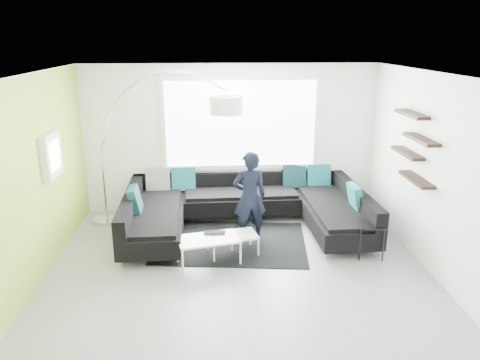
# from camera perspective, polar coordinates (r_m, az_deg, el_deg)

# --- Properties ---
(ground) EXTENTS (5.50, 5.50, 0.00)m
(ground) POSITION_cam_1_polar(r_m,az_deg,el_deg) (7.00, -0.26, -10.65)
(ground) COLOR gray
(ground) RESTS_ON ground
(room_shell) EXTENTS (5.54, 5.04, 2.82)m
(room_shell) POSITION_cam_1_polar(r_m,az_deg,el_deg) (6.57, -0.05, 4.33)
(room_shell) COLOR white
(room_shell) RESTS_ON ground
(sectional_sofa) EXTENTS (4.13, 2.62, 0.88)m
(sectional_sofa) POSITION_cam_1_polar(r_m,az_deg,el_deg) (8.07, 0.63, -3.78)
(sectional_sofa) COLOR black
(sectional_sofa) RESTS_ON ground
(rug) EXTENTS (2.62, 2.03, 0.01)m
(rug) POSITION_cam_1_polar(r_m,az_deg,el_deg) (7.79, -1.11, -7.60)
(rug) COLOR black
(rug) RESTS_ON ground
(coffee_table) EXTENTS (1.29, 0.92, 0.38)m
(coffee_table) POSITION_cam_1_polar(r_m,az_deg,el_deg) (7.22, -2.33, -8.06)
(coffee_table) COLOR white
(coffee_table) RESTS_ON ground
(arc_lamp) EXTENTS (2.66, 1.24, 2.73)m
(arc_lamp) POSITION_cam_1_polar(r_m,az_deg,el_deg) (8.59, -16.65, 3.63)
(arc_lamp) COLOR white
(arc_lamp) RESTS_ON ground
(side_table) EXTENTS (0.43, 0.43, 0.53)m
(side_table) POSITION_cam_1_polar(r_m,az_deg,el_deg) (7.52, 15.54, -7.07)
(side_table) COLOR black
(side_table) RESTS_ON ground
(person) EXTENTS (0.65, 0.50, 1.52)m
(person) POSITION_cam_1_polar(r_m,az_deg,el_deg) (7.63, 1.18, -2.05)
(person) COLOR black
(person) RESTS_ON ground
(laptop) EXTENTS (0.33, 0.22, 0.03)m
(laptop) POSITION_cam_1_polar(r_m,az_deg,el_deg) (7.14, -3.11, -6.58)
(laptop) COLOR black
(laptop) RESTS_ON coffee_table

